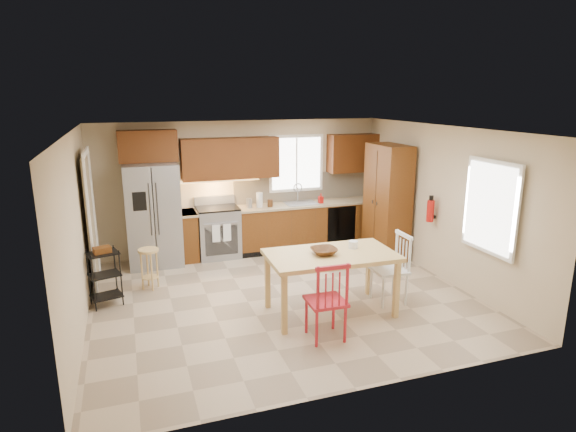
% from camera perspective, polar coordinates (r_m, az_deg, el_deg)
% --- Properties ---
extents(floor, '(5.50, 5.50, 0.00)m').
position_cam_1_polar(floor, '(7.37, -0.67, -9.57)').
color(floor, tan).
rests_on(floor, ground).
extents(ceiling, '(5.50, 5.00, 0.02)m').
position_cam_1_polar(ceiling, '(6.76, -0.73, 10.20)').
color(ceiling, silver).
rests_on(ceiling, ground).
extents(wall_back, '(5.50, 0.02, 2.50)m').
position_cam_1_polar(wall_back, '(9.31, -5.48, 3.51)').
color(wall_back, '#CCB793').
rests_on(wall_back, ground).
extents(wall_front, '(5.50, 0.02, 2.50)m').
position_cam_1_polar(wall_front, '(4.76, 8.76, -7.23)').
color(wall_front, '#CCB793').
rests_on(wall_front, ground).
extents(wall_left, '(0.02, 5.00, 2.50)m').
position_cam_1_polar(wall_left, '(6.67, -23.78, -2.00)').
color(wall_left, '#CCB793').
rests_on(wall_left, ground).
extents(wall_right, '(0.02, 5.00, 2.50)m').
position_cam_1_polar(wall_right, '(8.21, 17.88, 1.42)').
color(wall_right, '#CCB793').
rests_on(wall_right, ground).
extents(refrigerator, '(0.92, 0.75, 1.82)m').
position_cam_1_polar(refrigerator, '(8.79, -15.69, 0.12)').
color(refrigerator, gray).
rests_on(refrigerator, floor).
extents(range_stove, '(0.76, 0.63, 0.92)m').
position_cam_1_polar(range_stove, '(9.09, -8.27, -1.97)').
color(range_stove, gray).
rests_on(range_stove, floor).
extents(base_cabinet_narrow, '(0.30, 0.60, 0.90)m').
position_cam_1_polar(base_cabinet_narrow, '(9.03, -11.72, -2.30)').
color(base_cabinet_narrow, '#603011').
rests_on(base_cabinet_narrow, floor).
extents(base_cabinet_run, '(2.92, 0.60, 0.90)m').
position_cam_1_polar(base_cabinet_run, '(9.59, 2.58, -1.03)').
color(base_cabinet_run, '#603011').
rests_on(base_cabinet_run, floor).
extents(dishwasher, '(0.60, 0.02, 0.78)m').
position_cam_1_polar(dishwasher, '(9.54, 6.34, -1.18)').
color(dishwasher, black).
rests_on(dishwasher, floor).
extents(backsplash, '(2.92, 0.03, 0.55)m').
position_cam_1_polar(backsplash, '(9.68, 2.01, 3.53)').
color(backsplash, beige).
rests_on(backsplash, wall_back).
extents(upper_over_fridge, '(1.00, 0.35, 0.55)m').
position_cam_1_polar(upper_over_fridge, '(8.79, -16.29, 7.97)').
color(upper_over_fridge, '#572C0E').
rests_on(upper_over_fridge, wall_back).
extents(upper_left_block, '(1.80, 0.35, 0.75)m').
position_cam_1_polar(upper_left_block, '(9.00, -6.86, 6.81)').
color(upper_left_block, '#572C0E').
rests_on(upper_left_block, wall_back).
extents(upper_right_block, '(1.00, 0.35, 0.75)m').
position_cam_1_polar(upper_right_block, '(9.82, 7.67, 7.40)').
color(upper_right_block, '#572C0E').
rests_on(upper_right_block, wall_back).
extents(window_back, '(1.12, 0.04, 1.12)m').
position_cam_1_polar(window_back, '(9.54, 0.97, 6.26)').
color(window_back, white).
rests_on(window_back, wall_back).
extents(sink, '(0.62, 0.46, 0.16)m').
position_cam_1_polar(sink, '(9.42, 1.53, 1.27)').
color(sink, gray).
rests_on(sink, base_cabinet_run).
extents(undercab_glow, '(1.60, 0.30, 0.01)m').
position_cam_1_polar(undercab_glow, '(8.98, -8.63, 4.18)').
color(undercab_glow, '#FFBF66').
rests_on(undercab_glow, wall_back).
extents(soap_bottle, '(0.09, 0.09, 0.19)m').
position_cam_1_polar(soap_bottle, '(9.44, 3.91, 2.11)').
color(soap_bottle, '#A9100B').
rests_on(soap_bottle, base_cabinet_run).
extents(paper_towel, '(0.12, 0.12, 0.28)m').
position_cam_1_polar(paper_towel, '(9.08, -3.40, 1.92)').
color(paper_towel, silver).
rests_on(paper_towel, base_cabinet_run).
extents(canister_steel, '(0.11, 0.11, 0.18)m').
position_cam_1_polar(canister_steel, '(9.04, -4.61, 1.52)').
color(canister_steel, gray).
rests_on(canister_steel, base_cabinet_run).
extents(canister_wood, '(0.10, 0.10, 0.14)m').
position_cam_1_polar(canister_wood, '(9.12, -2.13, 1.54)').
color(canister_wood, '#512E15').
rests_on(canister_wood, base_cabinet_run).
extents(pantry, '(0.50, 0.95, 2.10)m').
position_cam_1_polar(pantry, '(9.06, 11.68, 1.68)').
color(pantry, '#603011').
rests_on(pantry, floor).
extents(fire_extinguisher, '(0.12, 0.12, 0.36)m').
position_cam_1_polar(fire_extinguisher, '(8.29, 16.52, 0.58)').
color(fire_extinguisher, '#A9100B').
rests_on(fire_extinguisher, wall_right).
extents(window_right, '(0.04, 1.02, 1.32)m').
position_cam_1_polar(window_right, '(7.26, 22.89, 0.97)').
color(window_right, white).
rests_on(window_right, wall_right).
extents(doorway, '(0.04, 0.95, 2.10)m').
position_cam_1_polar(doorway, '(7.97, -22.35, -0.83)').
color(doorway, '#8C7A59').
rests_on(doorway, wall_left).
extents(dining_table, '(1.78, 1.03, 0.85)m').
position_cam_1_polar(dining_table, '(6.76, 5.06, -7.98)').
color(dining_table, tan).
rests_on(dining_table, floor).
extents(chair_red, '(0.49, 0.49, 1.03)m').
position_cam_1_polar(chair_red, '(6.05, 4.50, -9.84)').
color(chair_red, '#AF1B26').
rests_on(chair_red, floor).
extents(chair_white, '(0.49, 0.49, 1.03)m').
position_cam_1_polar(chair_white, '(7.18, 11.92, -6.13)').
color(chair_white, silver).
rests_on(chair_white, floor).
extents(table_bowl, '(0.36, 0.36, 0.09)m').
position_cam_1_polar(table_bowl, '(6.56, 4.27, -4.57)').
color(table_bowl, '#512E15').
rests_on(table_bowl, dining_table).
extents(table_jar, '(0.15, 0.15, 0.17)m').
position_cam_1_polar(table_jar, '(6.84, 7.72, -3.57)').
color(table_jar, silver).
rests_on(table_jar, dining_table).
extents(bar_stool, '(0.39, 0.39, 0.65)m').
position_cam_1_polar(bar_stool, '(7.87, -16.08, -6.03)').
color(bar_stool, tan).
rests_on(bar_stool, floor).
extents(utility_cart, '(0.49, 0.42, 0.83)m').
position_cam_1_polar(utility_cart, '(7.44, -20.88, -6.86)').
color(utility_cart, black).
rests_on(utility_cart, floor).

